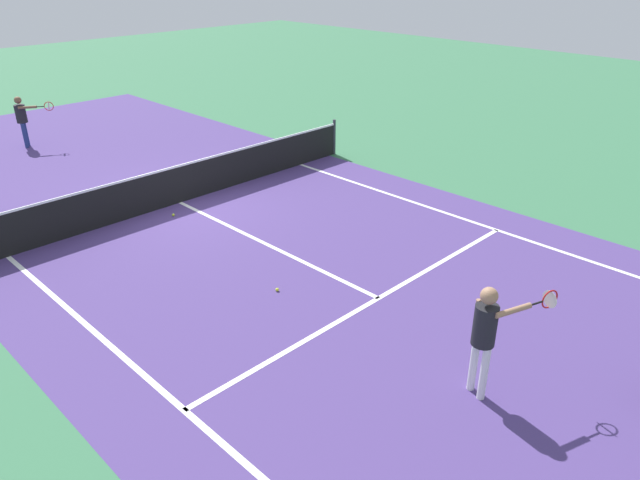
# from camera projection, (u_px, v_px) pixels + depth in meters

# --- Properties ---
(ground_plane) EXTENTS (60.00, 60.00, 0.00)m
(ground_plane) POSITION_uv_depth(u_px,v_px,m) (180.00, 203.00, 14.82)
(ground_plane) COLOR #38724C
(court_surface_inbounds) EXTENTS (10.62, 24.40, 0.00)m
(court_surface_inbounds) POSITION_uv_depth(u_px,v_px,m) (180.00, 203.00, 14.82)
(court_surface_inbounds) COLOR #4C387A
(court_surface_inbounds) RESTS_ON ground_plane
(line_sideline_left) EXTENTS (0.10, 11.89, 0.01)m
(line_sideline_left) POSITION_uv_depth(u_px,v_px,m) (166.00, 394.00, 8.43)
(line_sideline_left) COLOR white
(line_sideline_left) RESTS_ON ground_plane
(line_sideline_right) EXTENTS (0.10, 11.89, 0.01)m
(line_sideline_right) POSITION_uv_depth(u_px,v_px,m) (479.00, 224.00, 13.66)
(line_sideline_right) COLOR white
(line_sideline_right) RESTS_ON ground_plane
(line_service_near) EXTENTS (8.22, 0.10, 0.01)m
(line_service_near) POSITION_uv_depth(u_px,v_px,m) (378.00, 298.00, 10.76)
(line_service_near) COLOR white
(line_service_near) RESTS_ON ground_plane
(line_center_service) EXTENTS (0.10, 6.40, 0.01)m
(line_center_service) POSITION_uv_depth(u_px,v_px,m) (264.00, 243.00, 12.79)
(line_center_service) COLOR white
(line_center_service) RESTS_ON ground_plane
(net) EXTENTS (11.13, 0.09, 1.07)m
(net) POSITION_uv_depth(u_px,v_px,m) (178.00, 184.00, 14.61)
(net) COLOR #33383D
(net) RESTS_ON ground_plane
(player_near) EXTENTS (1.12, 0.78, 1.72)m
(player_near) POSITION_uv_depth(u_px,v_px,m) (486.00, 329.00, 8.00)
(player_near) COLOR white
(player_near) RESTS_ON ground_plane
(player_far) EXTENTS (0.95, 0.90, 1.59)m
(player_far) POSITION_uv_depth(u_px,v_px,m) (22.00, 116.00, 18.60)
(player_far) COLOR navy
(player_far) RESTS_ON ground_plane
(tennis_ball_near_net) EXTENTS (0.07, 0.07, 0.07)m
(tennis_ball_near_net) POSITION_uv_depth(u_px,v_px,m) (173.00, 215.00, 14.05)
(tennis_ball_near_net) COLOR #CCE033
(tennis_ball_near_net) RESTS_ON ground_plane
(tennis_ball_mid_court) EXTENTS (0.07, 0.07, 0.07)m
(tennis_ball_mid_court) POSITION_uv_depth(u_px,v_px,m) (277.00, 290.00, 10.97)
(tennis_ball_mid_court) COLOR #CCE033
(tennis_ball_mid_court) RESTS_ON ground_plane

